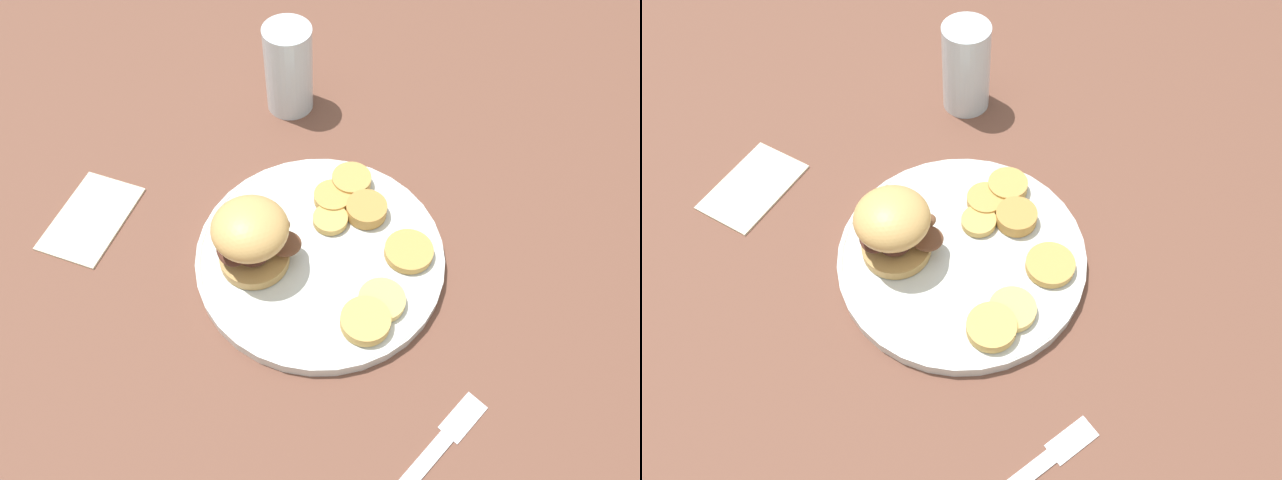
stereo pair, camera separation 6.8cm
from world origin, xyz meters
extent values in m
plane|color=brown|center=(0.00, 0.00, 0.00)|extent=(4.00, 4.00, 0.00)
cylinder|color=silver|center=(0.00, 0.00, 0.01)|extent=(0.28, 0.28, 0.02)
torus|color=silver|center=(0.00, 0.00, 0.02)|extent=(0.28, 0.28, 0.01)
cylinder|color=tan|center=(0.03, -0.07, 0.02)|extent=(0.08, 0.08, 0.01)
ellipsoid|color=#4C281E|center=(0.04, -0.09, 0.05)|extent=(0.06, 0.05, 0.01)
ellipsoid|color=brown|center=(0.01, -0.04, 0.04)|extent=(0.04, 0.04, 0.01)
ellipsoid|color=brown|center=(0.01, -0.09, 0.04)|extent=(0.03, 0.02, 0.02)
ellipsoid|color=#4C281E|center=(0.03, -0.07, 0.04)|extent=(0.06, 0.06, 0.01)
ellipsoid|color=brown|center=(0.00, -0.05, 0.04)|extent=(0.04, 0.04, 0.01)
ellipsoid|color=tan|center=(0.03, -0.07, 0.08)|extent=(0.08, 0.08, 0.05)
cylinder|color=tan|center=(-0.08, -0.01, 0.02)|extent=(0.05, 0.05, 0.01)
cylinder|color=tan|center=(-0.04, 0.00, 0.02)|extent=(0.04, 0.04, 0.01)
cylinder|color=tan|center=(0.07, 0.07, 0.03)|extent=(0.05, 0.05, 0.01)
cylinder|color=tan|center=(-0.10, 0.01, 0.03)|extent=(0.05, 0.05, 0.01)
cylinder|color=#DBB766|center=(0.04, 0.08, 0.02)|extent=(0.05, 0.05, 0.01)
cylinder|color=tan|center=(-0.02, 0.10, 0.02)|extent=(0.06, 0.06, 0.01)
cylinder|color=#BC8942|center=(-0.07, 0.04, 0.03)|extent=(0.05, 0.05, 0.02)
cube|color=silver|center=(0.14, 0.19, 0.00)|extent=(0.06, 0.05, 0.00)
cylinder|color=silver|center=(-0.24, -0.11, 0.06)|extent=(0.06, 0.06, 0.12)
cube|color=beige|center=(0.02, -0.28, 0.00)|extent=(0.13, 0.09, 0.01)
camera|label=1|loc=(0.37, 0.10, 0.61)|focal=35.00mm
camera|label=2|loc=(0.34, 0.17, 0.61)|focal=35.00mm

